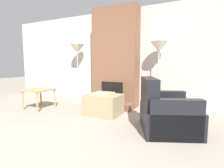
% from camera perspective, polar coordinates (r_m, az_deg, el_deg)
% --- Properties ---
extents(ground_plane, '(24.00, 24.00, 0.00)m').
position_cam_1_polar(ground_plane, '(2.64, -30.29, -19.91)').
color(ground_plane, gray).
extents(wall_back, '(7.97, 0.06, 2.60)m').
position_cam_1_polar(wall_back, '(4.96, 2.47, 8.43)').
color(wall_back, '#BCB7AD').
rests_on(wall_back, ground_plane).
extents(fireplace, '(1.21, 0.70, 2.60)m').
position_cam_1_polar(fireplace, '(4.72, 1.15, 7.98)').
color(fireplace, brown).
rests_on(fireplace, ground_plane).
extents(ottoman, '(0.76, 0.61, 0.51)m').
position_cam_1_polar(ottoman, '(3.95, -2.75, -6.64)').
color(ottoman, '#998460').
rests_on(ottoman, ground_plane).
extents(armchair, '(1.17, 1.22, 0.91)m').
position_cam_1_polar(armchair, '(3.15, 16.64, -9.39)').
color(armchair, black).
rests_on(armchair, ground_plane).
extents(side_table, '(0.59, 0.63, 0.50)m').
position_cam_1_polar(side_table, '(4.81, -22.79, -2.36)').
color(side_table, tan).
rests_on(side_table, ground_plane).
extents(floor_lamp_left, '(0.40, 0.40, 1.70)m').
position_cam_1_polar(floor_lamp_left, '(5.26, -11.32, 10.55)').
color(floor_lamp_left, '#ADADB2').
rests_on(floor_lamp_left, ground_plane).
extents(floor_lamp_right, '(0.40, 0.40, 1.65)m').
position_cam_1_polar(floor_lamp_right, '(4.25, 15.07, 10.80)').
color(floor_lamp_right, '#ADADB2').
rests_on(floor_lamp_right, ground_plane).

